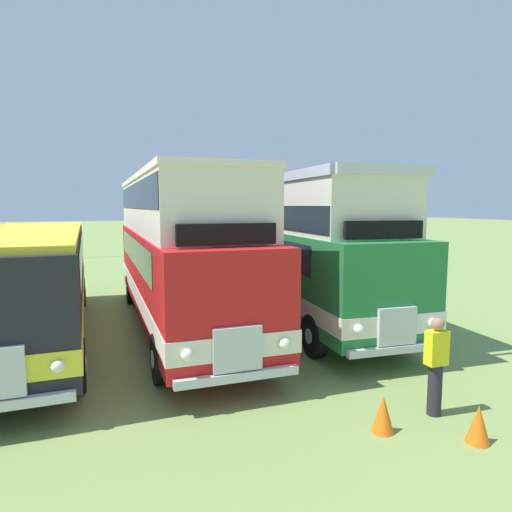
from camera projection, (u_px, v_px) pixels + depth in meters
The scene contains 8 objects.
ground_plane at pixel (36, 340), 12.12m from camera, with size 200.00×200.00×0.00m, color #7A934C.
bus_third_in_row at pixel (32, 275), 11.97m from camera, with size 2.98×11.57×2.99m.
bus_fourth_in_row at pixel (178, 245), 13.22m from camera, with size 2.78×11.64×4.49m.
bus_fifth_in_row at pixel (296, 244), 14.76m from camera, with size 2.99×11.54×4.52m.
cone_mid_row at pixel (478, 424), 6.80m from camera, with size 0.36×0.36×0.60m, color orange.
cone_far_end at pixel (383, 414), 7.13m from camera, with size 0.36×0.36×0.61m, color orange.
marshal_person at pixel (436, 365), 7.67m from camera, with size 0.36×0.24×1.73m.
rope_fence_line at pixel (68, 263), 23.08m from camera, with size 21.85×0.08×1.05m.
Camera 1 is at (1.91, -13.09, 3.62)m, focal length 31.26 mm.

